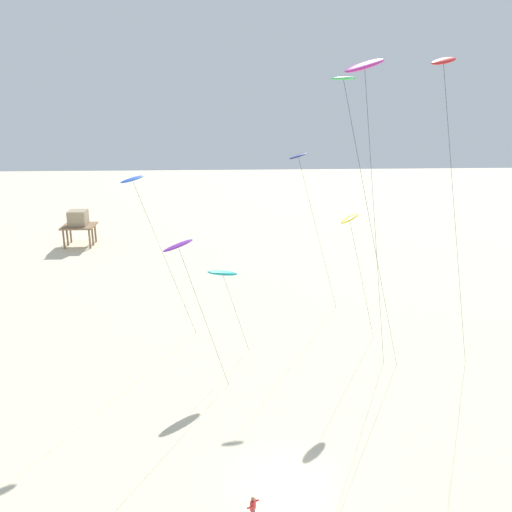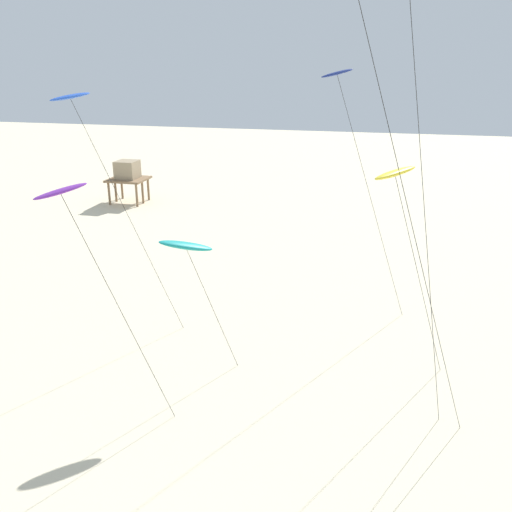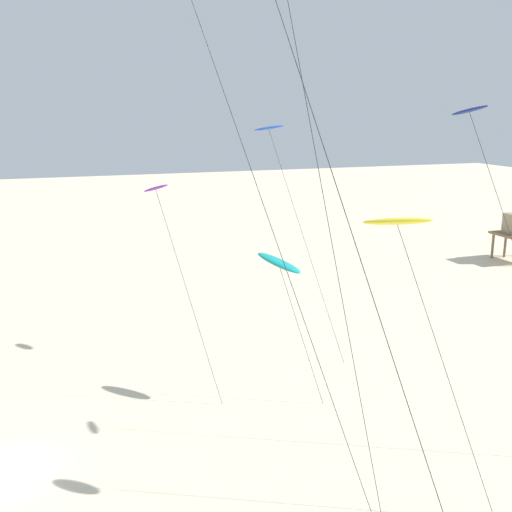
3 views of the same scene
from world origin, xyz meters
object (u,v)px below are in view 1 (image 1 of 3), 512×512
at_px(stilt_house, 78,221).
at_px(kite_red, 444,70).
at_px(kite_magenta, 365,69).
at_px(kite_teal, 223,273).
at_px(kite_yellow, 350,219).
at_px(kite_green, 346,90).
at_px(kite_navy, 300,162).
at_px(kite_flyer_nearest, 253,509).
at_px(kite_purple, 179,248).
at_px(kite_blue, 133,182).

bearing_deg(stilt_house, kite_red, -51.03).
bearing_deg(kite_magenta, kite_teal, 156.50).
relative_size(kite_yellow, kite_teal, 1.45).
xyz_separation_m(kite_red, kite_teal, (-13.64, 6.87, -15.07)).
xyz_separation_m(kite_yellow, kite_green, (-2.61, -8.18, 9.90)).
xyz_separation_m(kite_navy, kite_flyer_nearest, (-5.27, -24.42, -14.96)).
bearing_deg(kite_green, kite_teal, 137.19).
bearing_deg(kite_red, kite_purple, 178.03).
height_order(kite_purple, kite_navy, kite_navy).
xyz_separation_m(kite_magenta, kite_flyer_nearest, (-7.88, -13.29, -22.30)).
relative_size(kite_teal, stilt_house, 1.62).
height_order(kite_yellow, kite_red, kite_red).
bearing_deg(kite_teal, kite_red, -26.72).
height_order(kite_teal, kite_flyer_nearest, kite_teal).
bearing_deg(kite_navy, stilt_house, 133.82).
height_order(kite_yellow, kite_green, kite_green).
bearing_deg(kite_green, kite_purple, 175.61).
bearing_deg(kite_blue, kite_magenta, -20.44).
height_order(kite_purple, kite_red, kite_red).
xyz_separation_m(kite_purple, stilt_house, (-18.85, 42.99, -8.21)).
bearing_deg(stilt_house, kite_navy, -46.18).
relative_size(kite_green, stilt_house, 4.30).
distance_m(kite_purple, stilt_house, 47.65).
bearing_deg(kite_purple, kite_flyer_nearest, -68.60).
xyz_separation_m(kite_red, kite_blue, (-20.56, 8.86, -8.03)).
distance_m(kite_yellow, stilt_house, 48.49).
distance_m(kite_magenta, kite_green, 3.73).
xyz_separation_m(kite_blue, stilt_house, (-14.66, 34.69, -11.27)).
bearing_deg(stilt_house, kite_green, -56.25).
xyz_separation_m(kite_yellow, stilt_house, (-31.86, 35.61, -8.27)).
bearing_deg(kite_red, kite_blue, 156.70).
distance_m(kite_purple, kite_green, 14.43).
height_order(kite_teal, kite_green, kite_green).
bearing_deg(kite_yellow, kite_flyer_nearest, -115.07).
relative_size(kite_navy, kite_blue, 1.08).
bearing_deg(kite_magenta, kite_purple, -169.92).
relative_size(kite_magenta, kite_teal, 2.82).
bearing_deg(kite_teal, kite_flyer_nearest, -84.69).
height_order(kite_magenta, kite_green, kite_magenta).
bearing_deg(kite_magenta, stilt_house, 127.30).
bearing_deg(kite_magenta, kite_flyer_nearest, -120.65).
distance_m(kite_navy, kite_flyer_nearest, 29.12).
bearing_deg(kite_red, kite_magenta, 146.56).
xyz_separation_m(kite_purple, kite_blue, (-4.19, 8.29, 3.06)).
bearing_deg(stilt_house, kite_magenta, -52.70).
bearing_deg(kite_yellow, kite_navy, 119.70).
relative_size(kite_red, stilt_house, 4.54).
bearing_deg(kite_navy, kite_teal, -134.57).
distance_m(kite_magenta, kite_flyer_nearest, 27.13).
distance_m(kite_green, stilt_house, 55.71).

